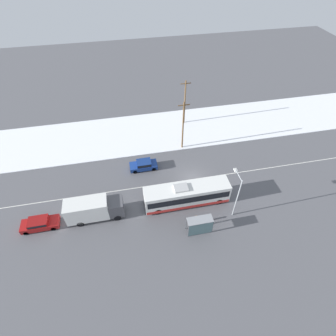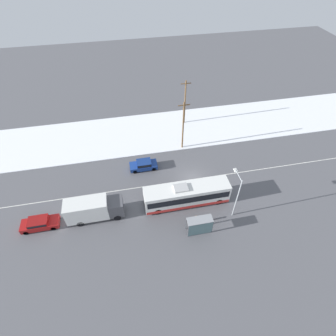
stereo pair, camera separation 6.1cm
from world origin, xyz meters
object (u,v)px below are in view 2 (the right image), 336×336
at_px(city_bus, 187,195).
at_px(sedan_car, 144,165).
at_px(utility_pole_snowlot, 185,102).
at_px(utility_pole_roadside, 183,126).
at_px(streetlamp, 237,191).
at_px(bus_shelter, 200,225).
at_px(pedestrian_at_stop, 196,219).
at_px(parked_car_near_truck, 40,223).
at_px(box_truck, 93,209).

bearing_deg(city_bus, sedan_car, 122.17).
bearing_deg(utility_pole_snowlot, sedan_car, -130.37).
bearing_deg(city_bus, utility_pole_snowlot, 77.17).
bearing_deg(utility_pole_roadside, utility_pole_snowlot, 73.69).
distance_m(streetlamp, utility_pole_roadside, 14.42).
bearing_deg(streetlamp, city_bus, 153.30).
relative_size(sedan_car, bus_shelter, 1.34).
xyz_separation_m(pedestrian_at_stop, streetlamp, (5.11, 0.77, 3.23)).
distance_m(sedan_car, bus_shelter, 13.62).
xyz_separation_m(sedan_car, utility_pole_roadside, (6.93, 3.65, 3.73)).
relative_size(sedan_car, pedestrian_at_stop, 2.59).
distance_m(parked_car_near_truck, streetlamp, 24.73).
relative_size(parked_car_near_truck, utility_pole_roadside, 0.53).
distance_m(parked_car_near_truck, pedestrian_at_stop, 19.53).
bearing_deg(bus_shelter, parked_car_near_truck, 166.24).
distance_m(box_truck, bus_shelter, 13.49).
distance_m(parked_car_near_truck, utility_pole_snowlot, 29.66).
distance_m(sedan_car, pedestrian_at_stop, 12.28).
bearing_deg(sedan_car, city_bus, 122.17).
distance_m(box_truck, sedan_car, 10.65).
bearing_deg(streetlamp, parked_car_near_truck, 173.98).
xyz_separation_m(sedan_car, pedestrian_at_stop, (5.14, -11.15, 0.21)).
bearing_deg(utility_pole_snowlot, pedestrian_at_stop, -99.95).
distance_m(city_bus, utility_pole_roadside, 11.85).
distance_m(box_truck, pedestrian_at_stop, 12.99).
bearing_deg(city_bus, bus_shelter, -85.14).
bearing_deg(utility_pole_roadside, box_truck, -141.63).
distance_m(sedan_car, utility_pole_snowlot, 14.26).
bearing_deg(sedan_car, utility_pole_roadside, -152.24).
bearing_deg(box_truck, pedestrian_at_stop, -15.67).
bearing_deg(utility_pole_snowlot, box_truck, -131.87).
distance_m(box_truck, parked_car_near_truck, 6.83).
bearing_deg(box_truck, utility_pole_snowlot, 48.13).
xyz_separation_m(box_truck, bus_shelter, (12.57, -4.90, -0.09)).
height_order(sedan_car, pedestrian_at_stop, pedestrian_at_stop).
height_order(box_truck, streetlamp, streetlamp).
height_order(box_truck, pedestrian_at_stop, box_truck).
relative_size(sedan_car, utility_pole_roadside, 0.48).
relative_size(box_truck, parked_car_near_truck, 1.58).
bearing_deg(sedan_car, box_truck, 46.19).
bearing_deg(utility_pole_snowlot, utility_pole_roadside, -106.31).
height_order(pedestrian_at_stop, utility_pole_roadside, utility_pole_roadside).
bearing_deg(utility_pole_roadside, sedan_car, -152.24).
bearing_deg(city_bus, streetlamp, -26.70).
bearing_deg(streetlamp, utility_pole_snowlot, 93.59).
height_order(city_bus, bus_shelter, city_bus).
relative_size(bus_shelter, utility_pole_roadside, 0.36).
height_order(bus_shelter, utility_pole_snowlot, utility_pole_snowlot).
bearing_deg(utility_pole_snowlot, streetlamp, -86.41).
bearing_deg(bus_shelter, sedan_car, 112.60).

